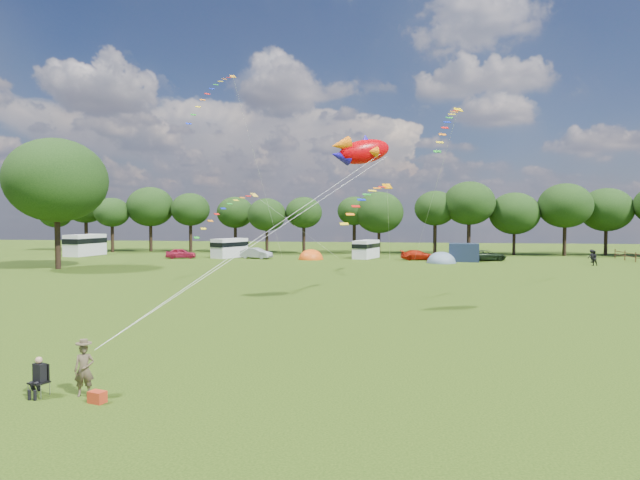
# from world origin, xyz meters

# --- Properties ---
(ground_plane) EXTENTS (180.00, 180.00, 0.00)m
(ground_plane) POSITION_xyz_m (0.00, 0.00, 0.00)
(ground_plane) COLOR black
(ground_plane) RESTS_ON ground
(tree_line) EXTENTS (102.98, 10.98, 10.27)m
(tree_line) POSITION_xyz_m (5.30, 54.99, 6.35)
(tree_line) COLOR black
(tree_line) RESTS_ON ground
(big_tree) EXTENTS (10.00, 10.00, 13.28)m
(big_tree) POSITION_xyz_m (-30.00, 28.00, 9.02)
(big_tree) COLOR black
(big_tree) RESTS_ON ground
(car_a) EXTENTS (4.14, 2.57, 1.29)m
(car_a) POSITION_xyz_m (-23.12, 43.02, 0.64)
(car_a) COLOR #AD1A37
(car_a) RESTS_ON ground
(car_b) EXTENTS (4.13, 2.54, 1.37)m
(car_b) POSITION_xyz_m (-13.45, 44.04, 0.68)
(car_b) COLOR #92969B
(car_b) RESTS_ON ground
(car_c) EXTENTS (4.30, 2.34, 1.22)m
(car_c) POSITION_xyz_m (6.86, 44.63, 0.61)
(car_c) COLOR #B51C07
(car_c) RESTS_ON ground
(car_d) EXTENTS (5.11, 3.20, 1.29)m
(car_d) POSITION_xyz_m (15.06, 44.80, 0.65)
(car_d) COLOR black
(car_d) RESTS_ON ground
(campervan_a) EXTENTS (3.25, 6.20, 2.91)m
(campervan_a) POSITION_xyz_m (-38.06, 45.70, 1.56)
(campervan_a) COLOR silver
(campervan_a) RESTS_ON ground
(campervan_b) EXTENTS (4.04, 5.50, 2.48)m
(campervan_b) POSITION_xyz_m (-17.39, 45.29, 1.33)
(campervan_b) COLOR silver
(campervan_b) RESTS_ON ground
(campervan_c) EXTENTS (3.39, 5.13, 2.32)m
(campervan_c) POSITION_xyz_m (0.38, 46.50, 1.25)
(campervan_c) COLOR silver
(campervan_c) RESTS_ON ground
(tent_orange) EXTENTS (3.19, 3.49, 2.49)m
(tent_orange) POSITION_xyz_m (-6.36, 43.82, 0.02)
(tent_orange) COLOR #E45110
(tent_orange) RESTS_ON ground
(tent_greyblue) EXTENTS (3.42, 3.74, 2.54)m
(tent_greyblue) POSITION_xyz_m (9.39, 40.87, 0.02)
(tent_greyblue) COLOR slate
(tent_greyblue) RESTS_ON ground
(awning_navy) EXTENTS (3.74, 3.17, 2.15)m
(awning_navy) POSITION_xyz_m (12.22, 43.34, 1.07)
(awning_navy) COLOR #182337
(awning_navy) RESTS_ON ground
(kite_flyer) EXTENTS (0.66, 0.54, 1.55)m
(kite_flyer) POSITION_xyz_m (-4.81, -7.55, 0.78)
(kite_flyer) COLOR brown
(kite_flyer) RESTS_ON ground
(camp_chair) EXTENTS (0.60, 0.61, 1.19)m
(camp_chair) POSITION_xyz_m (-6.09, -7.76, 0.71)
(camp_chair) COLOR #99999E
(camp_chair) RESTS_ON ground
(kite_bag) EXTENTS (0.54, 0.43, 0.33)m
(kite_bag) POSITION_xyz_m (-4.11, -8.05, 0.17)
(kite_bag) COLOR #AF3016
(kite_bag) RESTS_ON ground
(fish_kite) EXTENTS (3.87, 2.89, 2.09)m
(fish_kite) POSITION_xyz_m (2.19, 8.81, 9.08)
(fish_kite) COLOR #BF0004
(fish_kite) RESTS_ON ground
(streamer_kite_a) EXTENTS (3.31, 5.49, 5.74)m
(streamer_kite_a) POSITION_xyz_m (-13.28, 28.35, 17.60)
(streamer_kite_a) COLOR orange
(streamer_kite_a) RESTS_ON ground
(streamer_kite_b) EXTENTS (4.20, 4.67, 3.79)m
(streamer_kite_b) POSITION_xyz_m (-9.37, 20.98, 6.11)
(streamer_kite_b) COLOR gold
(streamer_kite_b) RESTS_ON ground
(streamer_kite_c) EXTENTS (3.18, 4.87, 2.80)m
(streamer_kite_c) POSITION_xyz_m (2.60, 13.22, 6.67)
(streamer_kite_c) COLOR orange
(streamer_kite_c) RESTS_ON ground
(walker_a) EXTENTS (0.83, 0.55, 1.65)m
(walker_a) POSITION_xyz_m (25.56, 39.71, 0.83)
(walker_a) COLOR black
(walker_a) RESTS_ON ground
(walker_b) EXTENTS (1.11, 0.90, 1.56)m
(walker_b) POSITION_xyz_m (26.68, 43.63, 0.78)
(walker_b) COLOR black
(walker_b) RESTS_ON ground
(streamer_kite_d) EXTENTS (2.76, 5.04, 4.32)m
(streamer_kite_d) POSITION_xyz_m (8.55, 23.02, 13.11)
(streamer_kite_d) COLOR #EEBC01
(streamer_kite_d) RESTS_ON ground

